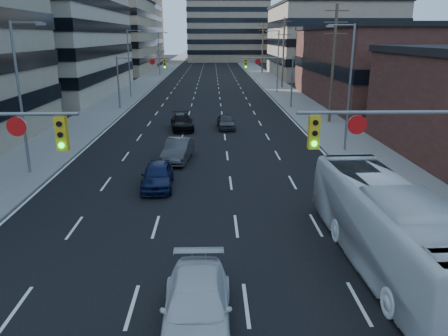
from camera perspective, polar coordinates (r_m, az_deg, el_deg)
road_surface at (r=136.19m, az=-1.89°, el=13.41°), size 18.00×300.00×0.02m
sidewalk_left at (r=136.74m, az=-6.85°, el=13.34°), size 5.00×300.00×0.15m
sidewalk_right at (r=136.61m, az=3.08°, el=13.43°), size 5.00×300.00×0.15m
office_left_far at (r=108.80m, az=-15.30°, el=16.20°), size 20.00×30.00×16.00m
storefront_right_mid at (r=60.68m, az=21.50°, el=12.25°), size 20.00×30.00×9.00m
office_right_far at (r=97.02m, az=13.46°, el=15.72°), size 22.00×28.00×14.00m
bg_block_left at (r=148.77m, az=-13.26°, el=17.13°), size 24.00×24.00×20.00m
bg_block_right at (r=139.50m, az=11.86°, el=15.62°), size 22.00×22.00×12.00m
signal_near_right at (r=15.93m, az=23.32°, el=1.47°), size 6.59×0.33×6.00m
signal_far_left at (r=51.78m, az=-11.17°, el=12.26°), size 6.09×0.33×6.00m
signal_far_right at (r=51.55m, az=6.34°, el=12.45°), size 6.09×0.33×6.00m
utility_pole_block at (r=43.54m, az=14.08°, el=13.21°), size 2.20×0.28×11.00m
utility_pole_midblock at (r=72.88m, az=7.76°, el=14.82°), size 2.20×0.28×11.00m
utility_pole_distant at (r=102.61m, az=5.06°, el=15.45°), size 2.20×0.28×11.00m
streetlight_left_near at (r=28.40m, az=-24.88°, el=9.01°), size 2.03×0.22×9.00m
streetlight_left_mid at (r=62.03m, az=-12.18°, el=13.60°), size 2.03×0.22×9.00m
streetlight_left_far at (r=96.64m, az=-8.40°, el=14.83°), size 2.03×0.22×9.00m
streetlight_right_near at (r=32.54m, az=15.86°, el=10.72°), size 2.03×0.22×9.00m
streetlight_right_far at (r=66.71m, az=6.94°, el=14.05°), size 2.03×0.22×9.00m
white_van at (r=13.18m, az=-3.57°, el=-17.67°), size 2.00×4.91×1.42m
transit_bus at (r=16.94m, az=20.88°, el=-7.33°), size 3.03×11.26×3.11m
sedan_blue at (r=24.70m, az=-8.69°, el=-0.92°), size 1.88×4.27×1.43m
sedan_grey_center at (r=29.84m, az=-6.05°, el=2.33°), size 2.09×4.64×1.48m
sedan_black_far at (r=40.02m, az=-5.50°, el=5.99°), size 2.52×4.92×1.37m
sedan_grey_right at (r=40.23m, az=0.25°, el=6.08°), size 1.74×3.90×1.30m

